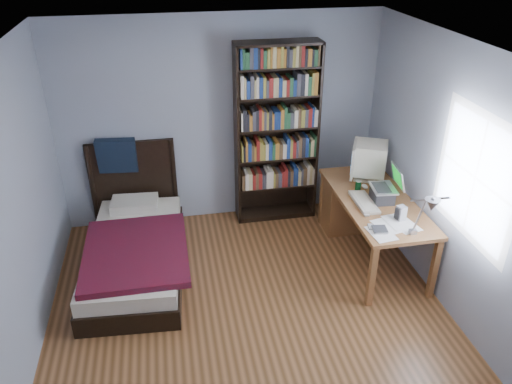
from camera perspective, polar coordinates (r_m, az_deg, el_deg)
The scene contains 14 objects.
room at distance 4.10m, azimuth -0.07°, elevation -2.09°, with size 4.20×4.24×2.50m.
desk at distance 6.00m, azimuth 11.52°, elevation -1.27°, with size 0.75×1.66×0.73m.
crt_monitor at distance 5.79m, azimuth 12.66°, elevation 3.72°, with size 0.52×0.48×0.45m.
laptop at distance 5.42m, azimuth 14.45°, elevation 0.05°, with size 0.34×0.34×0.39m.
desk_lamp at distance 4.38m, azimuth 19.20°, elevation -1.69°, with size 0.25×0.55×0.65m.
keyboard at distance 5.36m, azimuth 12.24°, elevation -1.15°, with size 0.19×0.48×0.03m, color #B7AE99.
speaker at distance 5.12m, azimuth 16.24°, elevation -2.36°, with size 0.08×0.08×0.16m, color #9A9A9C.
soda_can at distance 5.59m, azimuth 11.59°, elevation 0.69°, with size 0.06×0.06×0.12m, color #083B1C.
mouse at distance 5.68m, azimuth 12.32°, elevation 0.64°, with size 0.06×0.11×0.04m, color silver.
phone_silver at distance 5.17m, azimuth 12.43°, elevation -2.42°, with size 0.05×0.10×0.02m, color silver.
phone_grey at distance 4.96m, azimuth 12.98°, elevation -3.91°, with size 0.05×0.10×0.02m, color #9A9A9C.
external_drive at distance 4.93m, azimuth 13.95°, elevation -4.23°, with size 0.13×0.13×0.03m, color #9A9A9C.
bookshelf at distance 5.99m, azimuth 2.36°, elevation 6.54°, with size 0.99×0.30×2.20m.
bed at distance 5.56m, azimuth -13.64°, elevation -6.08°, with size 1.10×2.08×1.16m.
Camera 1 is at (-0.63, -3.47, 3.34)m, focal length 35.00 mm.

